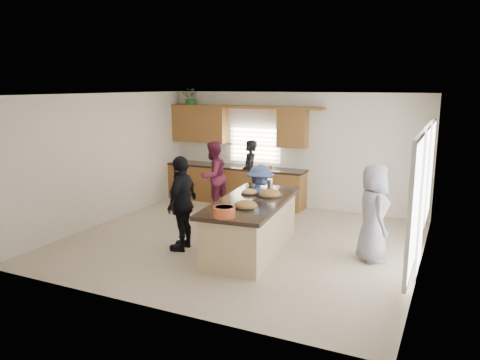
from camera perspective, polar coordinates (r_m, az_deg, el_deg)
The scene contains 18 objects.
floor at distance 9.13m, azimuth 0.05°, elevation -7.46°, with size 6.50×6.50×0.00m, color #C5B292.
room_shell at distance 8.70m, azimuth 0.05°, elevation 4.46°, with size 6.52×6.02×2.81m.
back_cabinetry at distance 11.91m, azimuth -0.74°, elevation 1.58°, with size 4.08×0.66×2.46m.
right_wall_glazing at distance 7.86m, azimuth 21.37°, elevation -1.25°, with size 0.06×4.00×2.25m.
island at distance 8.50m, azimuth 1.42°, elevation -5.73°, with size 1.39×2.79×0.95m.
platter_front at distance 7.87m, azimuth 0.72°, elevation -3.16°, with size 0.44×0.44×0.18m.
platter_mid at distance 8.69m, azimuth 3.66°, elevation -1.77°, with size 0.46×0.46×0.19m.
platter_back at distance 8.83m, azimuth 1.18°, elevation -1.53°, with size 0.33×0.33×0.13m.
salad_bowl at distance 7.29m, azimuth -1.93°, elevation -3.84°, with size 0.35×0.35×0.16m.
clear_cup at distance 7.47m, azimuth 2.00°, elevation -3.81°, with size 0.07×0.07×0.10m, color white.
plate_stack at distance 9.11m, azimuth 2.38°, elevation -1.13°, with size 0.21×0.21×0.05m, color #A88CCB.
flower_vase at distance 9.33m, azimuth 3.69°, elevation 0.50°, with size 0.14×0.14×0.45m.
potted_plant at distance 12.42m, azimuth -5.95°, elevation 9.95°, with size 0.43×0.38×0.48m, color #31742E.
woman_left_back at distance 11.60m, azimuth 1.17°, elevation 0.85°, with size 0.60×0.39×1.64m, color black.
woman_left_mid at distance 11.18m, azimuth -3.31°, elevation 0.49°, with size 0.81×0.63×1.67m, color maroon.
woman_left_front at distance 8.54m, azimuth -7.05°, elevation -2.82°, with size 1.02×0.42×1.74m, color black.
woman_right_back at distance 9.16m, azimuth 2.48°, elevation -2.65°, with size 0.94×0.54×1.46m, color #3F5489.
woman_right_front at distance 8.26m, azimuth 15.93°, elevation -3.88°, with size 0.82×0.53×1.68m, color slate.
Camera 1 is at (3.68, -7.81, 2.98)m, focal length 35.00 mm.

